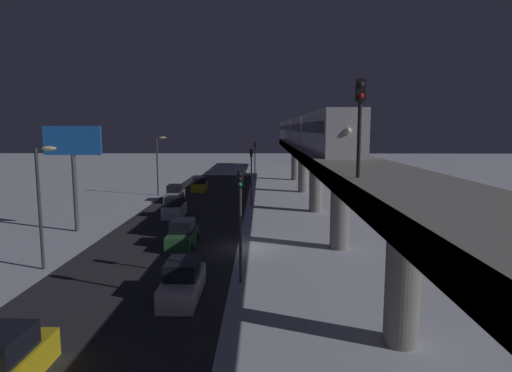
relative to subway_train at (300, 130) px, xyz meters
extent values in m
plane|color=silver|center=(6.62, 34.79, -8.45)|extent=(240.00, 240.00, 0.00)
cube|color=#28282D|center=(12.95, 34.79, -8.45)|extent=(11.00, 98.79, 0.01)
cube|color=gray|center=(0.00, 34.79, -2.18)|extent=(5.00, 98.79, 0.80)
cube|color=#38383D|center=(2.38, 34.79, -2.18)|extent=(0.24, 96.81, 0.80)
cylinder|color=gray|center=(0.00, -7.55, -5.52)|extent=(1.40, 1.40, 5.87)
cylinder|color=gray|center=(0.00, 6.56, -5.52)|extent=(1.40, 1.40, 5.87)
cylinder|color=gray|center=(0.00, 20.67, -5.52)|extent=(1.40, 1.40, 5.87)
cylinder|color=gray|center=(0.00, 34.79, -5.52)|extent=(1.40, 1.40, 5.87)
cylinder|color=gray|center=(0.00, 48.90, -5.52)|extent=(1.40, 1.40, 5.87)
cube|color=#B7BABF|center=(0.00, 27.90, -0.08)|extent=(2.90, 18.00, 3.40)
cube|color=black|center=(0.00, 27.90, 0.33)|extent=(2.94, 16.20, 0.90)
cube|color=#B7BABF|center=(0.00, 9.30, -0.08)|extent=(2.90, 18.00, 3.40)
cube|color=black|center=(0.00, 9.30, 0.33)|extent=(2.94, 16.20, 0.90)
cube|color=#B7BABF|center=(0.00, -9.30, -0.08)|extent=(2.90, 18.00, 3.40)
cube|color=black|center=(0.00, -9.30, 0.33)|extent=(2.94, 16.20, 0.90)
cube|color=#B7BABF|center=(0.00, -27.90, -0.08)|extent=(2.90, 18.00, 3.40)
cube|color=black|center=(0.00, -27.90, 0.33)|extent=(2.94, 16.20, 0.90)
sphere|color=white|center=(0.00, 36.95, 0.09)|extent=(0.44, 0.44, 0.44)
cylinder|color=black|center=(1.66, 47.72, -0.18)|extent=(0.16, 0.16, 3.20)
cube|color=black|center=(1.66, 47.72, 1.77)|extent=(0.36, 0.28, 0.90)
sphere|color=#333333|center=(1.66, 47.88, 2.00)|extent=(0.22, 0.22, 0.22)
sphere|color=red|center=(1.66, 47.88, 1.54)|extent=(0.22, 0.22, 0.22)
cube|color=#2D6038|center=(11.55, 34.25, -7.90)|extent=(1.80, 4.65, 1.10)
cube|color=black|center=(11.55, 34.25, -6.92)|extent=(1.58, 2.23, 0.87)
cylinder|color=black|center=(12.40, 32.81, -8.13)|extent=(0.20, 0.64, 0.64)
cylinder|color=black|center=(10.69, 32.81, -8.13)|extent=(0.20, 0.64, 0.64)
cylinder|color=black|center=(12.40, 35.69, -8.13)|extent=(0.20, 0.64, 0.64)
cylinder|color=black|center=(10.69, 35.69, -8.13)|extent=(0.20, 0.64, 0.64)
cube|color=#B2B2B7|center=(16.15, 14.22, -7.90)|extent=(1.80, 4.50, 1.10)
cube|color=black|center=(16.15, 14.22, -6.92)|extent=(1.58, 2.16, 0.87)
cube|color=gold|center=(14.35, 52.16, -7.90)|extent=(1.80, 4.45, 1.10)
cube|color=black|center=(14.35, 52.16, -6.92)|extent=(1.58, 2.14, 0.87)
cube|color=silver|center=(14.35, 23.46, -7.90)|extent=(1.80, 4.05, 1.10)
cube|color=black|center=(14.35, 23.46, -6.92)|extent=(1.58, 1.94, 0.87)
cube|color=silver|center=(9.75, 44.13, -7.90)|extent=(1.80, 4.74, 1.10)
cube|color=black|center=(9.75, 44.13, -6.92)|extent=(1.58, 2.28, 0.87)
cube|color=gold|center=(14.35, 5.94, -7.90)|extent=(1.80, 4.37, 1.10)
cube|color=black|center=(14.35, 5.94, -6.92)|extent=(1.58, 2.10, 0.87)
cylinder|color=#2D2D2D|center=(6.85, 41.98, -5.70)|extent=(0.16, 0.16, 5.50)
cube|color=black|center=(6.85, 41.98, -2.50)|extent=(0.32, 0.32, 0.90)
sphere|color=black|center=(6.85, 42.16, -2.20)|extent=(0.20, 0.20, 0.20)
sphere|color=black|center=(6.85, 42.16, -2.50)|extent=(0.20, 0.20, 0.20)
sphere|color=#19E53F|center=(6.85, 42.16, -2.80)|extent=(0.20, 0.20, 0.20)
cylinder|color=#2D2D2D|center=(6.85, 17.26, -5.70)|extent=(0.16, 0.16, 5.50)
cube|color=black|center=(6.85, 17.26, -2.50)|extent=(0.32, 0.32, 0.90)
sphere|color=black|center=(6.85, 17.44, -2.20)|extent=(0.20, 0.20, 0.20)
sphere|color=black|center=(6.85, 17.44, -2.50)|extent=(0.20, 0.20, 0.20)
sphere|color=#19E53F|center=(6.85, 17.44, -2.80)|extent=(0.20, 0.20, 0.20)
cylinder|color=#2D2D2D|center=(6.85, -7.46, -5.70)|extent=(0.16, 0.16, 5.50)
cube|color=black|center=(6.85, -7.46, -2.50)|extent=(0.32, 0.32, 0.90)
sphere|color=red|center=(6.85, -7.28, -2.20)|extent=(0.20, 0.20, 0.20)
sphere|color=black|center=(6.85, -7.28, -2.50)|extent=(0.20, 0.20, 0.20)
sphere|color=black|center=(6.85, -7.28, -2.80)|extent=(0.20, 0.20, 0.20)
cylinder|color=#4C4C51|center=(21.40, 29.76, -5.20)|extent=(0.36, 0.36, 6.50)
cube|color=blue|center=(21.40, 29.76, -0.75)|extent=(4.80, 0.30, 2.40)
cylinder|color=#38383D|center=(19.25, 39.79, -4.70)|extent=(0.20, 0.20, 7.50)
ellipsoid|color=#F4E5B2|center=(18.45, 39.79, -0.95)|extent=(0.90, 0.44, 0.30)
cylinder|color=#38383D|center=(19.25, 9.79, -4.70)|extent=(0.20, 0.20, 7.50)
ellipsoid|color=#F4E5B2|center=(18.45, 9.79, -0.95)|extent=(0.90, 0.44, 0.30)
camera|label=1|loc=(5.65, 65.64, 0.25)|focal=30.41mm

